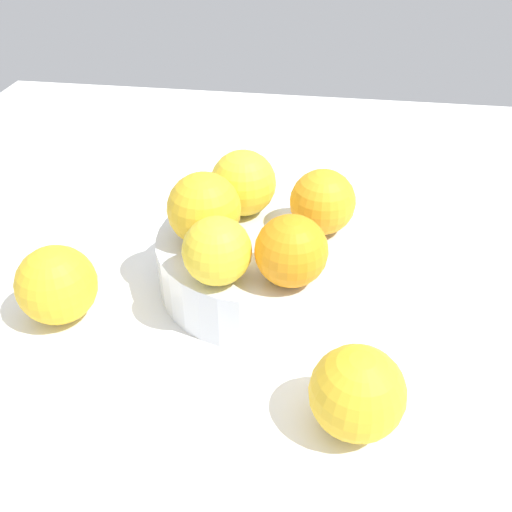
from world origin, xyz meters
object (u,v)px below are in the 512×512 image
Objects in this scene: orange_in_bowl_2 at (323,202)px; orange_in_bowl_3 at (217,251)px; orange_in_bowl_4 at (291,251)px; orange_loose_0 at (57,285)px; fruit_bowl at (256,262)px; orange_in_bowl_0 at (243,183)px; orange_in_bowl_1 at (204,209)px; orange_loose_1 at (357,393)px.

orange_in_bowl_2 is 1.05× the size of orange_in_bowl_3.
orange_in_bowl_2 is at bearing 137.35° from orange_in_bowl_3.
orange_in_bowl_4 is 0.84× the size of orange_loose_0.
orange_in_bowl_0 is at bearing -156.34° from fruit_bowl.
orange_in_bowl_1 is 1.15× the size of orange_in_bowl_3.
orange_in_bowl_1 is 10.13cm from orange_in_bowl_4.
orange_in_bowl_1 is at bearing -72.58° from orange_in_bowl_2.
fruit_bowl is 9.71cm from orange_in_bowl_4.
orange_in_bowl_4 reaches higher than fruit_bowl.
orange_in_bowl_4 is (10.84, 5.97, -0.19)cm from orange_in_bowl_0.
orange_loose_1 is (18.65, 3.95, -5.35)cm from orange_in_bowl_2.
fruit_bowl is 2.81× the size of orange_in_bowl_1.
orange_in_bowl_3 is 6.36cm from orange_in_bowl_4.
orange_in_bowl_0 is 1.06× the size of orange_in_bowl_4.
orange_in_bowl_0 is 0.91× the size of orange_loose_1.
orange_loose_1 is (10.12, 6.17, -5.33)cm from orange_in_bowl_4.
orange_loose_0 is (1.34, -21.71, -5.25)cm from orange_in_bowl_4.
orange_in_bowl_1 is 6.33cm from orange_in_bowl_3.
orange_in_bowl_4 is at bearing 28.85° from orange_in_bowl_0.
orange_in_bowl_0 is at bearing 178.29° from orange_in_bowl_3.
orange_loose_0 is at bearing -87.76° from orange_in_bowl_3.
orange_in_bowl_2 reaches higher than orange_loose_1.
orange_in_bowl_0 is 1.11× the size of orange_in_bowl_3.
orange_in_bowl_2 is 8.82cm from orange_in_bowl_4.
orange_loose_0 is at bearing -107.49° from orange_loose_1.
orange_in_bowl_3 is at bearing -42.65° from orange_in_bowl_2.
fruit_bowl is 3.10× the size of orange_in_bowl_4.
orange_loose_1 is (15.21, 14.92, -5.65)cm from orange_in_bowl_1.
orange_in_bowl_0 reaches higher than orange_loose_1.
orange_in_bowl_2 is 19.80cm from orange_loose_1.
orange_in_bowl_1 reaches higher than orange_loose_0.
orange_in_bowl_2 reaches higher than orange_in_bowl_3.
orange_in_bowl_3 is (11.57, -0.35, -0.33)cm from orange_in_bowl_0.
orange_in_bowl_0 is 6.39cm from orange_in_bowl_1.
orange_in_bowl_2 is (2.31, 8.19, -0.17)cm from orange_in_bowl_0.
orange_in_bowl_0 reaches higher than fruit_bowl.
orange_in_bowl_0 is at bearing 127.73° from orange_loose_0.
orange_in_bowl_1 reaches higher than orange_loose_1.
fruit_bowl is 9.08cm from orange_in_bowl_2.
orange_loose_1 is (20.96, 12.14, -5.52)cm from orange_in_bowl_0.
orange_loose_0 reaches higher than orange_loose_1.
fruit_bowl is 3.24× the size of orange_in_bowl_3.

